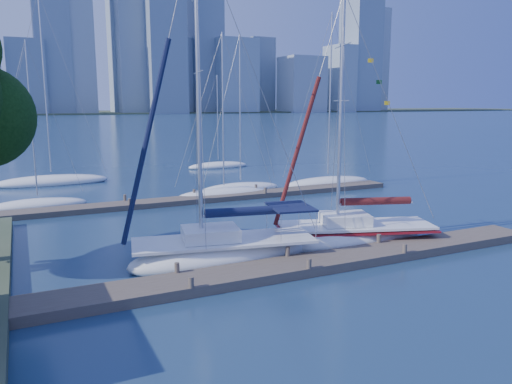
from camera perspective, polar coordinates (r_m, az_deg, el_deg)
name	(u,v)px	position (r m, az deg, el deg)	size (l,w,h in m)	color
ground	(298,271)	(21.49, 4.79, -8.97)	(700.00, 700.00, 0.00)	#163149
near_dock	(298,266)	(21.42, 4.80, -8.47)	(26.00, 2.00, 0.40)	#51453B
far_dock	(211,198)	(36.34, -5.16, -0.70)	(30.00, 1.80, 0.36)	#51453B
far_shore	(36,113)	(337.74, -23.84, 8.21)	(800.00, 100.00, 1.50)	#38472D
sailboat_navy	(224,236)	(22.38, -3.70, -5.06)	(9.07, 4.41, 14.83)	white
sailboat_maroon	(356,224)	(25.78, 11.31, -3.58)	(8.72, 5.15, 12.73)	white
bg_boat_0	(38,204)	(36.81, -23.63, -1.32)	(6.59, 3.71, 11.28)	white
bg_boat_2	(224,194)	(37.72, -3.68, -0.18)	(7.59, 3.94, 12.30)	white
bg_boat_3	(241,188)	(40.14, -1.77, 0.48)	(6.87, 2.85, 12.50)	white
bg_boat_4	(328,182)	(43.14, 8.21, 1.10)	(8.49, 3.14, 14.57)	white
bg_boat_6	(52,181)	(46.71, -22.29, 1.17)	(9.64, 5.88, 16.27)	white
bg_boat_7	(218,166)	(54.44, -4.33, 3.02)	(6.76, 2.14, 10.17)	white
skyline	(74,50)	(310.97, -20.04, 15.03)	(504.04, 51.31, 111.72)	gray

